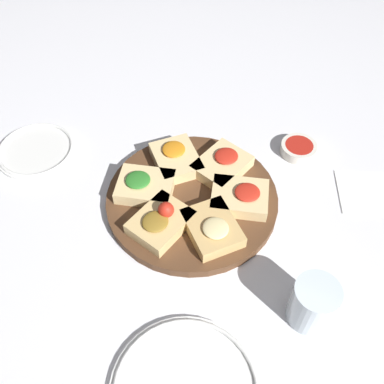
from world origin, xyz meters
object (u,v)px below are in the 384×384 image
at_px(plate_right, 36,150).
at_px(water_glass, 313,303).
at_px(serving_board, 192,199).
at_px(dipping_bowl, 298,148).
at_px(napkin_stack, 371,192).

bearing_deg(plate_right, water_glass, 169.14).
xyz_separation_m(serving_board, dipping_bowl, (-0.16, -0.24, 0.00)).
bearing_deg(dipping_bowl, napkin_stack, 163.24).
relative_size(napkin_stack, dipping_bowl, 1.69).
distance_m(napkin_stack, dipping_bowl, 0.19).
bearing_deg(napkin_stack, dipping_bowl, -16.76).
bearing_deg(napkin_stack, plate_right, 15.09).
height_order(napkin_stack, dipping_bowl, dipping_bowl).
xyz_separation_m(plate_right, napkin_stack, (-0.73, -0.20, -0.01)).
relative_size(plate_right, water_glass, 1.95).
xyz_separation_m(serving_board, napkin_stack, (-0.34, -0.18, -0.01)).
bearing_deg(napkin_stack, water_glass, 81.07).
bearing_deg(serving_board, water_glass, 153.34).
height_order(water_glass, dipping_bowl, water_glass).
height_order(serving_board, plate_right, serving_board).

